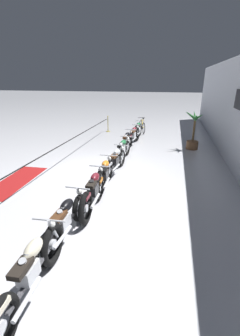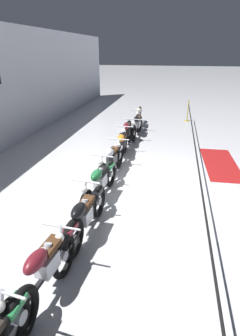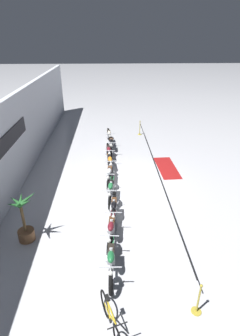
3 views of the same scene
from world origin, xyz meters
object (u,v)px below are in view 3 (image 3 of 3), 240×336
(motorcycle_green_3, at_px, (111,190))
(motorcycle_black_2, at_px, (114,209))
(bicycle, at_px, (111,321))
(stanchion_far_left, at_px, (161,184))
(motorcycle_maroon_6, at_px, (109,153))
(stanchion_mid_left, at_px, (140,130))
(motorcycle_maroon_1, at_px, (111,230))
(motorcycle_cream_8, at_px, (109,137))
(potted_palm_left_of_row, at_px, (24,223))
(motorcycle_green_0, at_px, (111,260))
(floor_banner, at_px, (167,168))
(motorcycle_orange_5, at_px, (110,163))
(motorcycle_silver_4, at_px, (109,175))
(motorcycle_black_7, at_px, (111,145))

(motorcycle_green_3, bearing_deg, motorcycle_black_2, -175.92)
(bicycle, distance_m, stanchion_far_left, 6.31)
(motorcycle_maroon_6, bearing_deg, stanchion_mid_left, -27.31)
(motorcycle_maroon_1, distance_m, motorcycle_black_2, 1.27)
(motorcycle_maroon_6, bearing_deg, motorcycle_cream_8, -0.91)
(motorcycle_maroon_6, relative_size, potted_palm_left_of_row, 1.15)
(motorcycle_green_3, distance_m, motorcycle_cream_8, 6.77)
(motorcycle_cream_8, xyz_separation_m, bicycle, (-12.72, 0.01, -0.10))
(motorcycle_cream_8, bearing_deg, motorcycle_green_0, -179.96)
(potted_palm_left_of_row, bearing_deg, stanchion_far_left, -64.99)
(stanchion_mid_left, distance_m, floor_banner, 5.57)
(motorcycle_orange_5, bearing_deg, motorcycle_green_3, -179.33)
(potted_palm_left_of_row, bearing_deg, bicycle, -138.67)
(motorcycle_green_0, xyz_separation_m, motorcycle_green_3, (4.11, -0.04, -0.02))
(motorcycle_silver_4, height_order, stanchion_mid_left, stanchion_mid_left)
(motorcycle_maroon_6, distance_m, motorcycle_black_7, 1.42)
(motorcycle_silver_4, xyz_separation_m, bicycle, (-7.35, 0.00, -0.08))
(motorcycle_maroon_1, distance_m, motorcycle_cream_8, 9.49)
(motorcycle_silver_4, xyz_separation_m, stanchion_far_left, (-1.48, -2.28, 0.30))
(motorcycle_orange_5, relative_size, stanchion_mid_left, 2.06)
(motorcycle_maroon_1, relative_size, motorcycle_silver_4, 1.08)
(motorcycle_black_2, relative_size, motorcycle_silver_4, 1.10)
(stanchion_far_left, bearing_deg, motorcycle_maroon_6, 29.87)
(bicycle, bearing_deg, stanchion_mid_left, -9.02)
(stanchion_mid_left, height_order, floor_banner, stanchion_mid_left)
(motorcycle_green_3, height_order, motorcycle_maroon_6, motorcycle_maroon_6)
(motorcycle_silver_4, bearing_deg, motorcycle_black_2, -176.74)
(motorcycle_silver_4, bearing_deg, motorcycle_orange_5, -1.14)
(motorcycle_black_2, bearing_deg, motorcycle_maroon_6, 2.08)
(motorcycle_orange_5, bearing_deg, motorcycle_maroon_1, -179.83)
(motorcycle_black_7, height_order, stanchion_mid_left, stanchion_mid_left)
(floor_banner, bearing_deg, bicycle, 157.59)
(motorcycle_maroon_1, bearing_deg, motorcycle_green_3, -0.34)
(motorcycle_silver_4, xyz_separation_m, potted_palm_left_of_row, (-3.94, 3.00, 0.30))
(motorcycle_black_2, relative_size, floor_banner, 0.88)
(motorcycle_cream_8, xyz_separation_m, stanchion_far_left, (-6.85, -2.27, 0.28))
(motorcycle_silver_4, bearing_deg, motorcycle_green_3, -177.58)
(motorcycle_maroon_1, distance_m, motorcycle_silver_4, 4.12)
(motorcycle_black_2, height_order, motorcycle_green_3, motorcycle_black_2)
(bicycle, bearing_deg, floor_banner, -19.86)
(motorcycle_green_3, height_order, motorcycle_cream_8, motorcycle_cream_8)
(motorcycle_green_0, bearing_deg, motorcycle_orange_5, -0.07)
(floor_banner, bearing_deg, motorcycle_silver_4, 113.27)
(bicycle, bearing_deg, potted_palm_left_of_row, 41.33)
(motorcycle_cream_8, xyz_separation_m, floor_banner, (-3.82, -3.20, -0.48))
(motorcycle_green_0, height_order, bicycle, bicycle)
(motorcycle_maroon_1, bearing_deg, motorcycle_green_0, 178.98)
(stanchion_far_left, bearing_deg, motorcycle_silver_4, 57.06)
(potted_palm_left_of_row, bearing_deg, motorcycle_orange_5, -29.77)
(motorcycle_maroon_1, relative_size, motorcycle_black_7, 1.05)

